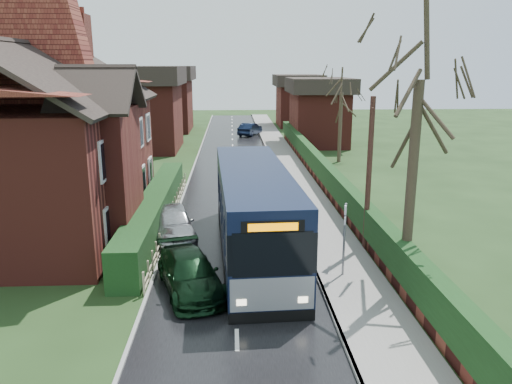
{
  "coord_description": "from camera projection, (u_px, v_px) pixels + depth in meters",
  "views": [
    {
      "loc": [
        -0.08,
        -18.91,
        7.73
      ],
      "look_at": [
        1.06,
        4.26,
        1.8
      ],
      "focal_mm": 35.0,
      "sensor_mm": 36.0,
      "label": 1
    }
  ],
  "objects": [
    {
      "name": "telegraph_pole",
      "position": [
        369.0,
        175.0,
        20.7
      ],
      "size": [
        0.32,
        0.82,
        6.51
      ],
      "rotation": [
        0.0,
        0.0,
        -0.31
      ],
      "color": "#321B16",
      "rests_on": "ground"
    },
    {
      "name": "bus",
      "position": [
        254.0,
        213.0,
        20.59
      ],
      "size": [
        3.3,
        12.01,
        3.61
      ],
      "rotation": [
        0.0,
        0.0,
        0.05
      ],
      "color": "black",
      "rests_on": "ground"
    },
    {
      "name": "right_wall_hedge",
      "position": [
        330.0,
        180.0,
        29.92
      ],
      "size": [
        0.6,
        50.0,
        1.8
      ],
      "color": "maroon",
      "rests_on": "ground"
    },
    {
      "name": "tree_house_side",
      "position": [
        77.0,
        57.0,
        35.07
      ],
      "size": [
        4.87,
        4.87,
        11.06
      ],
      "color": "#3A2A22",
      "rests_on": "ground"
    },
    {
      "name": "kerb_right",
      "position": [
        284.0,
        196.0,
        30.02
      ],
      "size": [
        0.12,
        100.0,
        0.14
      ],
      "primitive_type": "cube",
      "color": "gray",
      "rests_on": "ground"
    },
    {
      "name": "car_silver",
      "position": [
        173.0,
        223.0,
        22.69
      ],
      "size": [
        2.68,
        4.72,
        1.51
      ],
      "primitive_type": "imported",
      "rotation": [
        0.0,
        0.0,
        0.21
      ],
      "color": "#AAABAF",
      "rests_on": "ground"
    },
    {
      "name": "car_distant",
      "position": [
        250.0,
        129.0,
        56.13
      ],
      "size": [
        2.97,
        4.52,
        1.41
      ],
      "primitive_type": "imported",
      "rotation": [
        0.0,
        0.0,
        2.76
      ],
      "color": "black",
      "rests_on": "ground"
    },
    {
      "name": "front_hedge",
      "position": [
        155.0,
        209.0,
        24.67
      ],
      "size": [
        1.2,
        16.0,
        1.6
      ],
      "primitive_type": "cube",
      "color": "black",
      "rests_on": "ground"
    },
    {
      "name": "bus_stop_sign",
      "position": [
        345.0,
        229.0,
        18.18
      ],
      "size": [
        0.18,
        0.43,
        2.89
      ],
      "rotation": [
        0.0,
        0.0,
        -0.29
      ],
      "color": "slate",
      "rests_on": "ground"
    },
    {
      "name": "tree_right_far",
      "position": [
        342.0,
        88.0,
        39.41
      ],
      "size": [
        4.12,
        4.12,
        7.97
      ],
      "color": "#3C3023",
      "rests_on": "ground"
    },
    {
      "name": "tree_right_near",
      "position": [
        421.0,
        64.0,
        15.94
      ],
      "size": [
        4.81,
        4.81,
        10.38
      ],
      "color": "#33291E",
      "rests_on": "ground"
    },
    {
      "name": "kerb_left",
      "position": [
        183.0,
        197.0,
        29.73
      ],
      "size": [
        0.12,
        100.0,
        0.1
      ],
      "primitive_type": "cube",
      "color": "gray",
      "rests_on": "ground"
    },
    {
      "name": "road",
      "position": [
        234.0,
        197.0,
        29.89
      ],
      "size": [
        6.0,
        100.0,
        0.02
      ],
      "primitive_type": "cube",
      "color": "black",
      "rests_on": "ground"
    },
    {
      "name": "car_green",
      "position": [
        190.0,
        273.0,
        17.42
      ],
      "size": [
        3.03,
        4.84,
        1.31
      ],
      "primitive_type": "imported",
      "rotation": [
        0.0,
        0.0,
        0.29
      ],
      "color": "black",
      "rests_on": "ground"
    },
    {
      "name": "brick_house",
      "position": [
        47.0,
        139.0,
        23.34
      ],
      "size": [
        9.3,
        14.6,
        10.3
      ],
      "color": "maroon",
      "rests_on": "ground"
    },
    {
      "name": "ground",
      "position": [
        235.0,
        261.0,
        20.21
      ],
      "size": [
        140.0,
        140.0,
        0.0
      ],
      "primitive_type": "plane",
      "color": "#29481E",
      "rests_on": "ground"
    },
    {
      "name": "picket_fence",
      "position": [
        171.0,
        216.0,
        24.79
      ],
      "size": [
        0.1,
        16.0,
        0.9
      ],
      "primitive_type": null,
      "color": "tan",
      "rests_on": "ground"
    },
    {
      "name": "pavement",
      "position": [
        304.0,
        196.0,
        30.08
      ],
      "size": [
        2.5,
        100.0,
        0.14
      ],
      "primitive_type": "cube",
      "color": "slate",
      "rests_on": "ground"
    }
  ]
}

